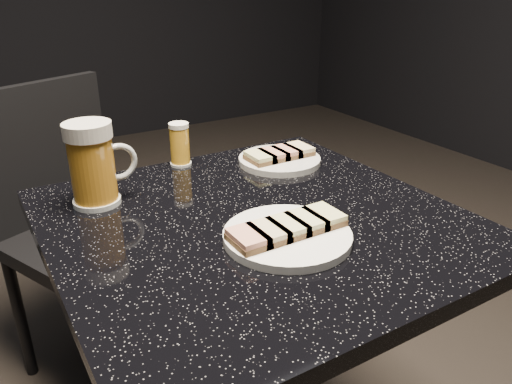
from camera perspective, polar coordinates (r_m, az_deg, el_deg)
plate_large at (r=0.82m, az=3.59°, el=-5.02°), size 0.21×0.21×0.01m
plate_small at (r=1.15m, az=2.70°, el=3.66°), size 0.19×0.19×0.01m
table at (r=1.03m, az=0.00°, el=-15.09°), size 0.70×0.70×0.75m
beer_mug at (r=0.97m, az=-18.09°, el=3.07°), size 0.13×0.09×0.16m
beer_tumbler at (r=1.13m, az=-8.71°, el=5.39°), size 0.05×0.05×0.10m
chair at (r=1.53m, az=-19.68°, el=-2.80°), size 0.54×0.54×0.88m
canapes_on_plate_large at (r=0.81m, az=3.62°, el=-4.01°), size 0.20×0.07×0.02m
canapes_on_plate_small at (r=1.14m, az=2.72°, el=4.43°), size 0.16×0.07×0.02m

